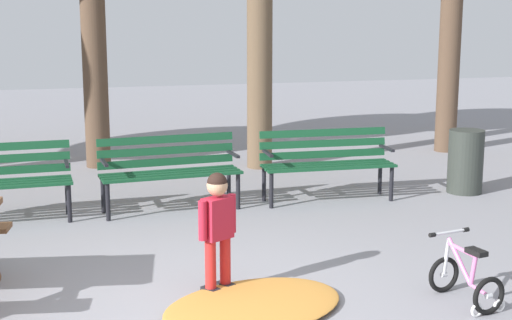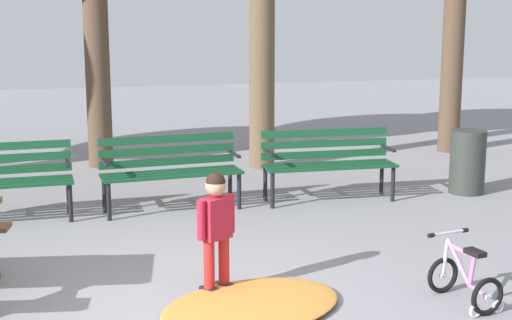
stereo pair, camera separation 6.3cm
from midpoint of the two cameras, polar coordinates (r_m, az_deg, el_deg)
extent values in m
plane|color=gray|center=(5.81, -6.51, -11.83)|extent=(36.00, 36.00, 0.00)
cylinder|color=black|center=(8.47, -14.11, -3.14)|extent=(0.05, 0.05, 0.44)
cylinder|color=black|center=(8.82, -14.23, -2.58)|extent=(0.05, 0.05, 0.44)
cube|color=black|center=(8.56, -14.30, -0.25)|extent=(0.05, 0.40, 0.03)
cube|color=#144728|center=(8.84, -6.88, -0.82)|extent=(1.60, 0.19, 0.03)
cube|color=#144728|center=(8.73, -6.71, -0.97)|extent=(1.60, 0.19, 0.03)
cube|color=#144728|center=(8.61, -6.53, -1.13)|extent=(1.60, 0.19, 0.03)
cube|color=#144728|center=(8.50, -6.35, -1.29)|extent=(1.60, 0.19, 0.03)
cube|color=#144728|center=(8.86, -6.96, -0.13)|extent=(1.60, 0.16, 0.09)
cube|color=#144728|center=(8.84, -6.98, 0.71)|extent=(1.60, 0.16, 0.09)
cube|color=#144728|center=(8.81, -7.00, 1.57)|extent=(1.60, 0.16, 0.09)
cylinder|color=black|center=(8.76, -1.56, -2.33)|extent=(0.05, 0.05, 0.44)
cylinder|color=black|center=(9.10, -2.27, -1.83)|extent=(0.05, 0.05, 0.44)
cube|color=black|center=(8.85, -1.94, 0.45)|extent=(0.07, 0.40, 0.03)
cylinder|color=black|center=(8.44, -11.32, -3.07)|extent=(0.05, 0.05, 0.44)
cylinder|color=black|center=(8.78, -11.66, -2.52)|extent=(0.05, 0.05, 0.44)
cube|color=black|center=(8.52, -11.59, -0.18)|extent=(0.07, 0.40, 0.03)
cube|color=#144728|center=(9.28, 4.95, -0.21)|extent=(1.60, 0.13, 0.03)
cube|color=#144728|center=(9.17, 5.18, -0.35)|extent=(1.60, 0.13, 0.03)
cube|color=#144728|center=(9.06, 5.42, -0.50)|extent=(1.60, 0.13, 0.03)
cube|color=#144728|center=(8.95, 5.66, -0.65)|extent=(1.60, 0.13, 0.03)
cube|color=#144728|center=(9.30, 4.88, 0.44)|extent=(1.60, 0.10, 0.09)
cube|color=#144728|center=(9.28, 4.89, 1.25)|extent=(1.60, 0.10, 0.09)
cube|color=#144728|center=(9.25, 4.91, 2.06)|extent=(1.60, 0.10, 0.09)
cylinder|color=black|center=(9.28, 9.99, -1.73)|extent=(0.05, 0.05, 0.44)
cylinder|color=black|center=(9.60, 9.15, -1.27)|extent=(0.05, 0.05, 0.44)
cube|color=black|center=(9.36, 9.64, 0.89)|extent=(0.06, 0.40, 0.03)
cylinder|color=black|center=(8.80, 0.96, -2.26)|extent=(0.05, 0.05, 0.44)
cylinder|color=black|center=(9.14, 0.41, -1.75)|extent=(0.05, 0.05, 0.44)
cube|color=black|center=(8.89, 0.69, 0.51)|extent=(0.06, 0.40, 0.03)
cylinder|color=red|center=(6.26, -2.62, -7.79)|extent=(0.09, 0.09, 0.46)
cube|color=black|center=(6.33, -2.61, -9.50)|extent=(0.16, 0.18, 0.06)
cylinder|color=red|center=(6.16, -3.74, -8.12)|extent=(0.09, 0.09, 0.46)
cube|color=black|center=(6.23, -3.72, -9.85)|extent=(0.16, 0.18, 0.06)
cube|color=#B71E33|center=(6.09, -3.22, -4.40)|extent=(0.28, 0.24, 0.34)
sphere|color=tan|center=(6.03, -3.24, -1.95)|extent=(0.17, 0.17, 0.17)
sphere|color=black|center=(6.02, -3.25, -1.71)|extent=(0.16, 0.16, 0.16)
cylinder|color=#B71E33|center=(6.19, -2.13, -4.04)|extent=(0.07, 0.07, 0.32)
cylinder|color=#B71E33|center=(5.99, -4.35, -4.58)|extent=(0.07, 0.07, 0.32)
torus|color=black|center=(6.41, 13.70, -8.40)|extent=(0.30, 0.09, 0.30)
cylinder|color=silver|center=(6.41, 13.70, -8.40)|extent=(0.06, 0.05, 0.04)
torus|color=black|center=(6.05, 16.86, -9.78)|extent=(0.30, 0.09, 0.30)
cylinder|color=silver|center=(6.05, 16.86, -9.78)|extent=(0.06, 0.05, 0.04)
torus|color=white|center=(6.01, 16.02, -10.83)|extent=(0.11, 0.04, 0.11)
torus|color=white|center=(6.15, 17.58, -10.40)|extent=(0.11, 0.04, 0.11)
cylinder|color=pink|center=(6.23, 14.83, -7.39)|extent=(0.09, 0.31, 0.32)
cylinder|color=pink|center=(6.12, 15.79, -7.97)|extent=(0.05, 0.08, 0.27)
cylinder|color=pink|center=(6.11, 16.22, -9.41)|extent=(0.06, 0.20, 0.05)
cylinder|color=silver|center=(6.35, 13.88, -7.09)|extent=(0.04, 0.08, 0.32)
cylinder|color=pink|center=(6.18, 14.99, -6.56)|extent=(0.09, 0.32, 0.05)
cube|color=black|center=(6.06, 15.99, -6.68)|extent=(0.12, 0.18, 0.04)
cylinder|color=silver|center=(6.27, 14.09, -5.31)|extent=(0.34, 0.08, 0.02)
cylinder|color=black|center=(6.16, 12.86, -5.53)|extent=(0.06, 0.04, 0.04)
cylinder|color=black|center=(6.38, 15.27, -5.09)|extent=(0.06, 0.04, 0.04)
ellipsoid|color=#C68438|center=(5.93, -0.48, -10.87)|extent=(1.76, 1.50, 0.07)
cylinder|color=#2D332D|center=(9.88, 15.34, -0.10)|extent=(0.44, 0.44, 0.80)
cylinder|color=brown|center=(11.25, -12.31, 9.26)|extent=(0.36, 0.36, 3.88)
cylinder|color=brown|center=(10.94, 0.11, 10.82)|extent=(0.37, 0.37, 4.40)
cylinder|color=brown|center=(12.66, 14.27, 8.34)|extent=(0.35, 0.35, 3.43)
camera|label=1|loc=(0.03, -90.25, -0.05)|focal=53.05mm
camera|label=2|loc=(0.03, 89.75, 0.05)|focal=53.05mm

